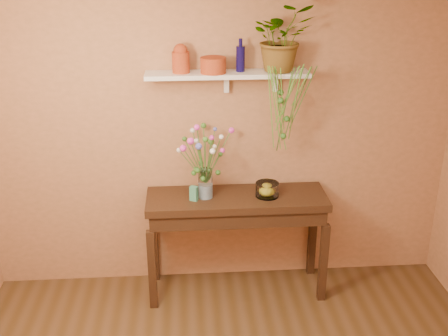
{
  "coord_description": "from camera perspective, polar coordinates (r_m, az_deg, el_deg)",
  "views": [
    {
      "loc": [
        -0.29,
        -2.4,
        2.87
      ],
      "look_at": [
        0.0,
        1.55,
        1.25
      ],
      "focal_mm": 43.92,
      "sensor_mm": 36.0,
      "label": 1
    }
  ],
  "objects": [
    {
      "name": "plant_fronds",
      "position": [
        4.35,
        6.32,
        6.43
      ],
      "size": [
        0.38,
        0.38,
        0.73
      ],
      "color": "#316320",
      "rests_on": "wall_shelf"
    },
    {
      "name": "bouquet",
      "position": [
        4.41,
        -2.19,
        1.95
      ],
      "size": [
        0.48,
        0.41,
        0.52
      ],
      "color": "#386B28",
      "rests_on": "glass_vase"
    },
    {
      "name": "carton",
      "position": [
        4.5,
        -3.16,
        -2.66
      ],
      "size": [
        0.07,
        0.07,
        0.12
      ],
      "primitive_type": "cube",
      "rotation": [
        0.0,
        0.0,
        -0.42
      ],
      "color": "teal",
      "rests_on": "sideboard"
    },
    {
      "name": "spider_plant",
      "position": [
        4.41,
        6.05,
        13.36
      ],
      "size": [
        0.51,
        0.45,
        0.53
      ],
      "primitive_type": "imported",
      "rotation": [
        0.0,
        0.0,
        0.1
      ],
      "color": "#316320",
      "rests_on": "wall_shelf"
    },
    {
      "name": "glass_bowl",
      "position": [
        4.58,
        4.51,
        -2.3
      ],
      "size": [
        0.2,
        0.2,
        0.12
      ],
      "color": "white",
      "rests_on": "sideboard"
    },
    {
      "name": "terracotta_pot",
      "position": [
        4.34,
        -1.14,
        10.64
      ],
      "size": [
        0.23,
        0.23,
        0.12
      ],
      "primitive_type": "cylinder",
      "rotation": [
        0.0,
        0.0,
        -0.13
      ],
      "color": "#B2331C",
      "rests_on": "wall_shelf"
    },
    {
      "name": "blue_bottle",
      "position": [
        4.39,
        1.73,
        11.36
      ],
      "size": [
        0.08,
        0.08,
        0.26
      ],
      "color": "#0D0838",
      "rests_on": "wall_shelf"
    },
    {
      "name": "glass_vase",
      "position": [
        4.53,
        -1.95,
        -1.84
      ],
      "size": [
        0.12,
        0.12,
        0.25
      ],
      "color": "white",
      "rests_on": "sideboard"
    },
    {
      "name": "room",
      "position": [
        2.86,
        2.33,
        -9.9
      ],
      "size": [
        4.04,
        4.04,
        2.7
      ],
      "color": "#4F3520",
      "rests_on": "ground"
    },
    {
      "name": "sideboard",
      "position": [
        4.65,
        1.33,
        -4.4
      ],
      "size": [
        1.51,
        0.49,
        0.92
      ],
      "color": "#372213",
      "rests_on": "ground"
    },
    {
      "name": "lemon",
      "position": [
        4.6,
        4.48,
        -2.33
      ],
      "size": [
        0.08,
        0.08,
        0.08
      ],
      "primitive_type": "sphere",
      "color": "yellow",
      "rests_on": "glass_bowl"
    },
    {
      "name": "terracotta_jug",
      "position": [
        4.35,
        -4.53,
        11.25
      ],
      "size": [
        0.14,
        0.14,
        0.23
      ],
      "color": "#B2331C",
      "rests_on": "wall_shelf"
    },
    {
      "name": "wall_shelf",
      "position": [
        4.4,
        0.48,
        9.69
      ],
      "size": [
        1.3,
        0.24,
        0.19
      ],
      "color": "white",
      "rests_on": "room"
    }
  ]
}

